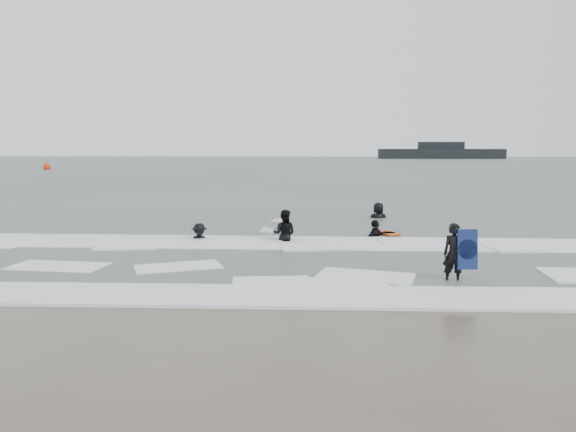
# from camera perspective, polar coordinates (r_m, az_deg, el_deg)

# --- Properties ---
(ground) EXTENTS (320.00, 320.00, 0.00)m
(ground) POSITION_cam_1_polar(r_m,az_deg,el_deg) (12.97, -1.30, -7.59)
(ground) COLOR brown
(ground) RESTS_ON ground
(sea) EXTENTS (320.00, 320.00, 0.00)m
(sea) POSITION_cam_1_polar(r_m,az_deg,el_deg) (92.56, 2.72, 5.13)
(sea) COLOR #47544C
(sea) RESTS_ON ground
(surfer_centre) EXTENTS (0.54, 0.36, 1.48)m
(surfer_centre) POSITION_cam_1_polar(r_m,az_deg,el_deg) (14.23, 16.43, -6.55)
(surfer_centre) COLOR black
(surfer_centre) RESTS_ON ground
(surfer_wading) EXTENTS (0.91, 0.76, 1.69)m
(surfer_wading) POSITION_cam_1_polar(r_m,az_deg,el_deg) (19.24, -0.38, -2.72)
(surfer_wading) COLOR black
(surfer_wading) RESTS_ON ground
(surfer_breaker) EXTENTS (1.08, 0.84, 1.47)m
(surfer_breaker) POSITION_cam_1_polar(r_m,az_deg,el_deg) (19.83, -8.99, -2.51)
(surfer_breaker) COLOR black
(surfer_breaker) RESTS_ON ground
(surfer_right_near) EXTENTS (1.05, 1.05, 1.79)m
(surfer_right_near) POSITION_cam_1_polar(r_m,az_deg,el_deg) (20.62, 8.87, -2.14)
(surfer_right_near) COLOR black
(surfer_right_near) RESTS_ON ground
(surfer_right_far) EXTENTS (1.01, 0.72, 1.91)m
(surfer_right_far) POSITION_cam_1_polar(r_m,az_deg,el_deg) (25.79, 9.15, -0.29)
(surfer_right_far) COLOR black
(surfer_right_far) RESTS_ON ground
(surf_foam) EXTENTS (30.03, 9.06, 0.09)m
(surf_foam) POSITION_cam_1_polar(r_m,az_deg,el_deg) (16.55, -0.26, -4.20)
(surf_foam) COLOR white
(surf_foam) RESTS_ON ground
(bodyboards) EXTENTS (5.84, 7.83, 1.25)m
(bodyboards) POSITION_cam_1_polar(r_m,az_deg,el_deg) (18.04, 7.85, -1.85)
(bodyboards) COLOR #0F1B49
(bodyboards) RESTS_ON ground
(buoy) EXTENTS (1.00, 1.00, 1.65)m
(buoy) POSITION_cam_1_polar(r_m,az_deg,el_deg) (84.28, -23.29, 4.60)
(buoy) COLOR red
(buoy) RESTS_ON ground
(vessel_horizon) EXTENTS (31.43, 5.61, 4.26)m
(vessel_horizon) POSITION_cam_1_polar(r_m,az_deg,el_deg) (149.80, 15.25, 6.23)
(vessel_horizon) COLOR black
(vessel_horizon) RESTS_ON ground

